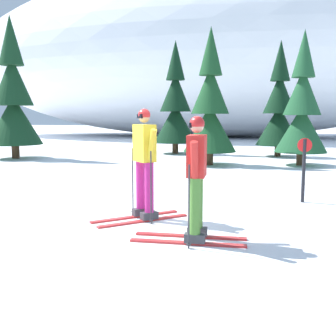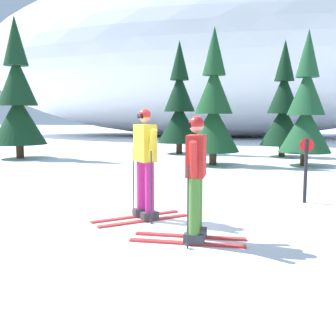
% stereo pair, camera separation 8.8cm
% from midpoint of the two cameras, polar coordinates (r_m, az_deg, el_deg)
% --- Properties ---
extents(ground_plane, '(120.00, 120.00, 0.00)m').
position_cam_midpoint_polar(ground_plane, '(6.99, -4.86, -7.13)').
color(ground_plane, white).
extents(skier_yellow_jacket, '(1.46, 1.44, 1.85)m').
position_cam_midpoint_polar(skier_yellow_jacket, '(6.84, -3.71, 0.91)').
color(skier_yellow_jacket, red).
rests_on(skier_yellow_jacket, ground).
extents(skier_red_jacket, '(1.63, 0.79, 1.74)m').
position_cam_midpoint_polar(skier_red_jacket, '(5.62, 3.48, -1.22)').
color(skier_red_jacket, red).
rests_on(skier_red_jacket, ground).
extents(pine_tree_far_left, '(2.20, 2.20, 5.69)m').
position_cam_midpoint_polar(pine_tree_far_left, '(17.77, -20.89, 8.91)').
color(pine_tree_far_left, '#47301E').
rests_on(pine_tree_far_left, ground).
extents(pine_tree_center_left, '(1.96, 1.96, 5.08)m').
position_cam_midpoint_polar(pine_tree_center_left, '(18.81, 0.90, 8.51)').
color(pine_tree_center_left, '#47301E').
rests_on(pine_tree_center_left, ground).
extents(pine_tree_center, '(1.84, 1.84, 4.77)m').
position_cam_midpoint_polar(pine_tree_center, '(14.48, 5.71, 8.29)').
color(pine_tree_center, '#47301E').
rests_on(pine_tree_center, ground).
extents(pine_tree_center_right, '(1.87, 1.87, 4.85)m').
position_cam_midpoint_polar(pine_tree_center_right, '(18.02, 15.07, 7.99)').
color(pine_tree_center_right, '#47301E').
rests_on(pine_tree_center_right, ground).
extents(pine_tree_far_right, '(1.79, 1.79, 4.64)m').
position_cam_midpoint_polar(pine_tree_far_right, '(15.01, 18.00, 7.74)').
color(pine_tree_far_right, '#47301E').
rests_on(pine_tree_far_right, ground).
extents(snow_ridge_background, '(41.72, 18.46, 13.12)m').
position_cam_midpoint_polar(snow_ridge_background, '(34.59, 5.33, 15.31)').
color(snow_ridge_background, white).
rests_on(snow_ridge_background, ground).
extents(trail_marker_post, '(0.28, 0.07, 1.30)m').
position_cam_midpoint_polar(trail_marker_post, '(8.61, 18.11, 0.29)').
color(trail_marker_post, black).
rests_on(trail_marker_post, ground).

